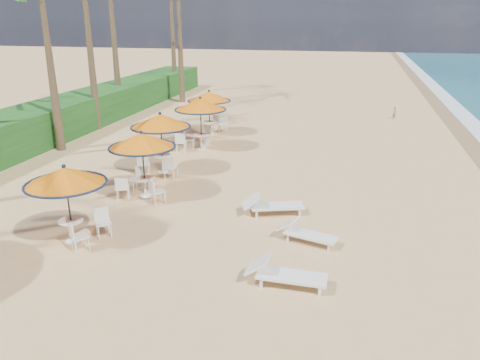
{
  "coord_description": "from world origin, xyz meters",
  "views": [
    {
      "loc": [
        2.28,
        -10.63,
        6.21
      ],
      "look_at": [
        -1.13,
        3.19,
        1.2
      ],
      "focal_mm": 35.0,
      "sensor_mm": 36.0,
      "label": 1
    }
  ],
  "objects_px": {
    "station_3": "(199,111)",
    "station_2": "(160,127)",
    "lounger_mid": "(305,233)",
    "lounger_far": "(271,205)",
    "station_1": "(141,149)",
    "station_4": "(210,100)",
    "station_0": "(68,183)",
    "lounger_near": "(283,273)"
  },
  "relations": [
    {
      "from": "lounger_far",
      "to": "station_4",
      "type": "bearing_deg",
      "value": 97.44
    },
    {
      "from": "station_4",
      "to": "lounger_mid",
      "type": "bearing_deg",
      "value": -61.31
    },
    {
      "from": "lounger_near",
      "to": "lounger_mid",
      "type": "height_order",
      "value": "lounger_near"
    },
    {
      "from": "station_3",
      "to": "station_4",
      "type": "bearing_deg",
      "value": 97.46
    },
    {
      "from": "lounger_mid",
      "to": "lounger_far",
      "type": "xyz_separation_m",
      "value": [
        -1.32,
        1.74,
        0.04
      ]
    },
    {
      "from": "station_2",
      "to": "lounger_far",
      "type": "height_order",
      "value": "station_2"
    },
    {
      "from": "station_0",
      "to": "station_2",
      "type": "xyz_separation_m",
      "value": [
        -0.03,
        6.54,
        0.15
      ]
    },
    {
      "from": "station_3",
      "to": "lounger_mid",
      "type": "bearing_deg",
      "value": -55.19
    },
    {
      "from": "station_2",
      "to": "station_3",
      "type": "distance_m",
      "value": 3.88
    },
    {
      "from": "station_3",
      "to": "lounger_far",
      "type": "height_order",
      "value": "station_3"
    },
    {
      "from": "station_3",
      "to": "station_2",
      "type": "bearing_deg",
      "value": -95.42
    },
    {
      "from": "station_3",
      "to": "lounger_mid",
      "type": "height_order",
      "value": "station_3"
    },
    {
      "from": "station_4",
      "to": "station_1",
      "type": "bearing_deg",
      "value": -87.08
    },
    {
      "from": "station_3",
      "to": "lounger_near",
      "type": "height_order",
      "value": "station_3"
    },
    {
      "from": "lounger_mid",
      "to": "station_0",
      "type": "bearing_deg",
      "value": -150.18
    },
    {
      "from": "lounger_near",
      "to": "station_3",
      "type": "bearing_deg",
      "value": 118.3
    },
    {
      "from": "station_0",
      "to": "station_4",
      "type": "height_order",
      "value": "station_4"
    },
    {
      "from": "station_4",
      "to": "lounger_far",
      "type": "bearing_deg",
      "value": -62.92
    },
    {
      "from": "station_0",
      "to": "station_4",
      "type": "bearing_deg",
      "value": 90.32
    },
    {
      "from": "station_2",
      "to": "lounger_mid",
      "type": "xyz_separation_m",
      "value": [
        6.49,
        -4.95,
        -1.66
      ]
    },
    {
      "from": "station_3",
      "to": "lounger_mid",
      "type": "relative_size",
      "value": 1.41
    },
    {
      "from": "lounger_near",
      "to": "lounger_far",
      "type": "relative_size",
      "value": 0.94
    },
    {
      "from": "lounger_near",
      "to": "lounger_far",
      "type": "bearing_deg",
      "value": 105.04
    },
    {
      "from": "lounger_mid",
      "to": "lounger_far",
      "type": "height_order",
      "value": "lounger_far"
    },
    {
      "from": "station_2",
      "to": "station_4",
      "type": "height_order",
      "value": "station_2"
    },
    {
      "from": "station_1",
      "to": "lounger_far",
      "type": "distance_m",
      "value": 4.97
    },
    {
      "from": "station_1",
      "to": "station_3",
      "type": "distance_m",
      "value": 6.62
    },
    {
      "from": "station_2",
      "to": "station_3",
      "type": "xyz_separation_m",
      "value": [
        0.37,
        3.86,
        -0.06
      ]
    },
    {
      "from": "station_1",
      "to": "lounger_near",
      "type": "relative_size",
      "value": 1.24
    },
    {
      "from": "station_1",
      "to": "station_3",
      "type": "height_order",
      "value": "station_3"
    },
    {
      "from": "lounger_far",
      "to": "lounger_mid",
      "type": "bearing_deg",
      "value": -72.5
    },
    {
      "from": "station_1",
      "to": "lounger_far",
      "type": "xyz_separation_m",
      "value": [
        4.72,
        -0.46,
        -1.46
      ]
    },
    {
      "from": "lounger_near",
      "to": "lounger_mid",
      "type": "bearing_deg",
      "value": 84.85
    },
    {
      "from": "station_0",
      "to": "station_2",
      "type": "relative_size",
      "value": 0.92
    },
    {
      "from": "lounger_mid",
      "to": "lounger_far",
      "type": "distance_m",
      "value": 2.19
    },
    {
      "from": "lounger_mid",
      "to": "lounger_far",
      "type": "bearing_deg",
      "value": 143.16
    },
    {
      "from": "station_4",
      "to": "station_2",
      "type": "bearing_deg",
      "value": -89.63
    },
    {
      "from": "station_1",
      "to": "lounger_far",
      "type": "height_order",
      "value": "station_1"
    },
    {
      "from": "lounger_far",
      "to": "station_0",
      "type": "bearing_deg",
      "value": -166.72
    },
    {
      "from": "station_2",
      "to": "station_3",
      "type": "relative_size",
      "value": 0.99
    },
    {
      "from": "station_1",
      "to": "lounger_far",
      "type": "bearing_deg",
      "value": -5.52
    },
    {
      "from": "lounger_mid",
      "to": "station_1",
      "type": "bearing_deg",
      "value": 176.03
    }
  ]
}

